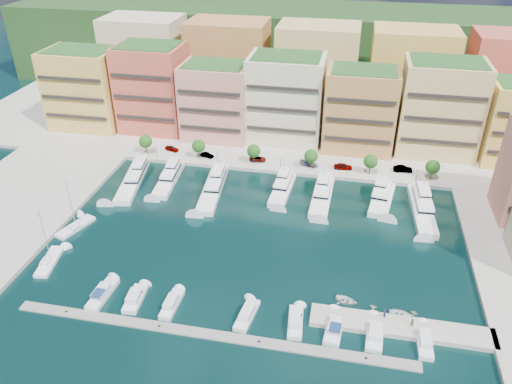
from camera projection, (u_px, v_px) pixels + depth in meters
The scene contains 56 objects.
ground at pixel (258, 238), 111.65m from camera, with size 400.00×400.00×0.00m, color black.
north_quay at pixel (295, 129), 163.90m from camera, with size 220.00×64.00×2.00m, color #9E998E.
hillside at pixel (310, 83), 204.34m from camera, with size 240.00×40.00×58.00m, color #173415.
south_pontoon at pixel (208, 335), 86.88m from camera, with size 72.00×2.20×0.35m, color gray.
finger_pier at pixel (401, 329), 88.00m from camera, with size 32.00×5.00×2.00m, color #9E998E.
apartment_0 at pixel (85, 88), 158.21m from camera, with size 22.00×16.50×24.80m.
apartment_1 at pixel (153, 88), 155.64m from camera, with size 20.00×16.50×26.80m.
apartment_2 at pixel (216, 101), 151.40m from camera, with size 20.00×15.50×22.80m.
apartment_3 at pixel (286, 99), 148.75m from camera, with size 22.00×16.50×25.80m.
apartment_4 at pixel (360, 110), 143.83m from camera, with size 20.00×15.50×23.80m.
apartment_5 at pixel (440, 108), 141.00m from camera, with size 22.00×16.50×26.80m.
backblock_0 at pixel (146, 61), 175.20m from camera, with size 26.00×18.00×30.00m, color beige.
backblock_1 at pixel (229, 66), 170.09m from camera, with size 26.00×18.00×30.00m, color #BE7B47.
backblock_2 at pixel (317, 71), 164.98m from camera, with size 26.00×18.00×30.00m, color tan.
backblock_3 at pixel (410, 77), 159.88m from camera, with size 26.00×18.00×30.00m, color #E9B955.
backblock_4 at pixel (510, 83), 154.77m from camera, with size 26.00×18.00×30.00m, color #C55741.
tree_0 at pixel (146, 141), 144.27m from camera, with size 3.80×3.80×5.65m.
tree_1 at pixel (199, 146), 141.54m from camera, with size 3.80×3.80×5.65m.
tree_2 at pixel (254, 151), 138.82m from camera, with size 3.80×3.80×5.65m.
tree_3 at pixel (311, 156), 136.09m from camera, with size 3.80×3.80×5.65m.
tree_4 at pixel (371, 161), 133.37m from camera, with size 3.80×3.80×5.65m.
tree_5 at pixel (433, 167), 130.65m from camera, with size 3.80×3.80×5.65m.
lamppost_0 at pixel (156, 149), 142.12m from camera, with size 0.30×0.30×4.20m.
lamppost_1 at pixel (217, 154), 139.05m from camera, with size 0.30×0.30×4.20m.
lamppost_2 at pixel (281, 160), 135.99m from camera, with size 0.30×0.30×4.20m.
lamppost_3 at pixel (347, 166), 132.92m from camera, with size 0.30×0.30×4.20m.
lamppost_4 at pixel (417, 173), 129.86m from camera, with size 0.30×0.30×4.20m.
yacht_0 at pixel (134, 178), 133.00m from camera, with size 8.27×23.40×7.30m.
yacht_1 at pixel (169, 178), 133.16m from camera, with size 5.76×18.83×7.30m.
yacht_2 at pixel (214, 186), 129.11m from camera, with size 6.57×23.60×7.30m.
yacht_3 at pixel (283, 187), 128.68m from camera, with size 5.13×16.82×7.30m.
yacht_4 at pixel (322, 194), 125.76m from camera, with size 5.09×19.79×7.30m.
yacht_5 at pixel (382, 197), 124.54m from camera, with size 7.12×16.80×7.30m.
yacht_6 at pixel (422, 206), 120.60m from camera, with size 5.63×22.56×7.30m.
cruiser_1 at pixel (102, 294), 94.95m from camera, with size 3.06×8.92×2.66m.
cruiser_2 at pixel (135, 299), 93.86m from camera, with size 3.23×7.63×2.55m.
cruiser_3 at pixel (172, 304), 92.62m from camera, with size 2.53×7.95×2.55m.
cruiser_5 at pixel (247, 315), 90.19m from camera, with size 3.56×8.26×2.55m.
cruiser_6 at pixel (295, 322), 88.68m from camera, with size 3.21×7.97×2.55m.
cruiser_7 at pixel (334, 328), 87.48m from camera, with size 3.49×8.34×2.66m.
cruiser_8 at pixel (375, 334), 86.32m from camera, with size 3.27×8.15×2.55m.
cruiser_9 at pixel (424, 341), 84.92m from camera, with size 2.53×7.93×2.55m.
sailboat_0 at pixel (50, 262), 103.70m from camera, with size 4.45×10.20×13.20m.
sailboat_1 at pixel (75, 227), 114.55m from camera, with size 5.89×10.19×13.20m.
tender_3 at pixel (414, 313), 91.02m from camera, with size 1.19×1.38×0.73m, color beige.
tender_1 at pixel (373, 306), 92.40m from camera, with size 1.20×1.39×0.73m, color beige.
tender_2 at pixel (401, 314), 90.63m from camera, with size 2.94×4.12×0.85m, color silver.
tender_0 at pixel (346, 300), 93.70m from camera, with size 2.96×4.15×0.86m, color silver.
car_0 at pixel (172, 148), 147.13m from camera, with size 1.73×4.31×1.47m, color gray.
car_1 at pixel (207, 155), 143.50m from camera, with size 1.42×4.06×1.34m, color gray.
car_2 at pixel (258, 159), 141.52m from camera, with size 2.22×4.82×1.34m, color gray.
car_3 at pixel (309, 163), 139.10m from camera, with size 1.98×4.88×1.42m, color gray.
car_4 at pixel (343, 166), 137.19m from camera, with size 2.00×4.96×1.69m, color gray.
car_5 at pixel (403, 169), 135.87m from camera, with size 1.79×5.14×1.69m, color gray.
person_0 at pixel (385, 313), 88.63m from camera, with size 0.72×0.47×1.98m, color #242749.
person_1 at pixel (412, 322), 87.06m from camera, with size 0.77×0.60×1.59m, color #46392A.
Camera 1 is at (17.43, -89.08, 65.82)m, focal length 35.00 mm.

